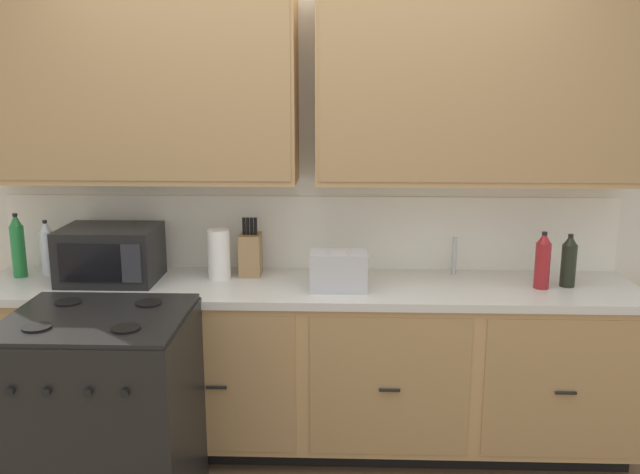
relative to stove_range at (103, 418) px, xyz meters
The scene contains 12 objects.
wall_unit 1.67m from the stove_range, 43.96° to the left, with size 4.51×0.40×2.39m.
counter_run 1.06m from the stove_range, 36.34° to the left, with size 3.34×0.64×0.90m.
stove_range is the anchor object (origin of this frame).
microwave 0.88m from the stove_range, 102.97° to the left, with size 0.48×0.37×0.28m.
toaster 1.27m from the stove_range, 27.90° to the left, with size 0.28×0.18×0.19m.
knife_block 1.10m from the stove_range, 54.89° to the left, with size 0.11×0.14×0.31m.
sink_faucet 1.91m from the stove_range, 27.28° to the left, with size 0.02×0.02×0.20m, color #B2B5BA.
paper_towel_roll 0.99m from the stove_range, 60.65° to the left, with size 0.12×0.12×0.26m, color white.
bottle_green 1.13m from the stove_range, 132.84° to the left, with size 0.07×0.07×0.34m.
bottle_red 2.18m from the stove_range, 16.44° to the left, with size 0.08×0.08×0.29m.
bottle_dark 2.32m from the stove_range, 16.32° to the left, with size 0.07×0.07×0.27m.
bottle_clear 1.08m from the stove_range, 124.78° to the left, with size 0.07×0.07×0.29m.
Camera 1 is at (0.19, -3.03, 1.90)m, focal length 38.49 mm.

